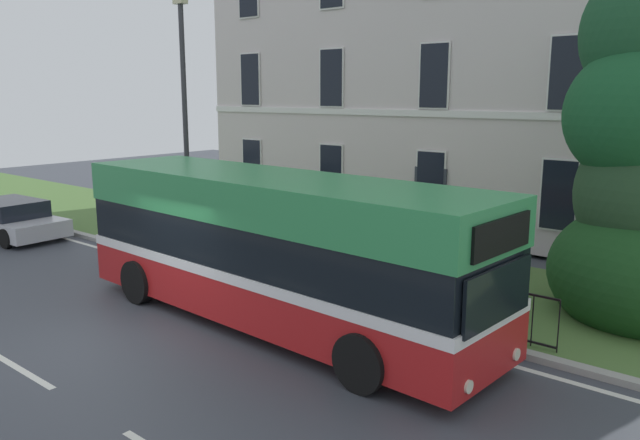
{
  "coord_description": "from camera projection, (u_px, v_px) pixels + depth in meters",
  "views": [
    {
      "loc": [
        10.06,
        -6.1,
        4.54
      ],
      "look_at": [
        1.04,
        4.69,
        1.7
      ],
      "focal_mm": 35.26,
      "sensor_mm": 36.0,
      "label": 1
    }
  ],
  "objects": [
    {
      "name": "street_lamp_post",
      "position": [
        185.0,
        107.0,
        17.32
      ],
      "size": [
        0.36,
        0.24,
        7.13
      ],
      "color": "#333338",
      "rests_on": "ground_plane"
    },
    {
      "name": "georgian_townhouse",
      "position": [
        496.0,
        35.0,
        21.38
      ],
      "size": [
        19.97,
        8.19,
        12.69
      ],
      "color": "silver",
      "rests_on": "ground_plane"
    },
    {
      "name": "parked_hatchback_00",
      "position": [
        12.0,
        219.0,
        20.09
      ],
      "size": [
        3.86,
        2.1,
        1.2
      ],
      "rotation": [
        0.0,
        0.0,
        0.06
      ],
      "color": "silver",
      "rests_on": "ground_plane"
    },
    {
      "name": "single_decker_bus",
      "position": [
        274.0,
        247.0,
        12.34
      ],
      "size": [
        9.66,
        2.87,
        2.99
      ],
      "rotation": [
        0.0,
        0.0,
        -0.04
      ],
      "color": "#B31B1D",
      "rests_on": "ground_plane"
    },
    {
      "name": "ground_plane",
      "position": [
        164.0,
        325.0,
        12.59
      ],
      "size": [
        60.0,
        56.0,
        0.18
      ],
      "color": "#3E424B"
    },
    {
      "name": "iron_verge_railing",
      "position": [
        292.0,
        264.0,
        14.75
      ],
      "size": [
        12.51,
        0.04,
        0.97
      ],
      "color": "black",
      "rests_on": "ground_plane"
    }
  ]
}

